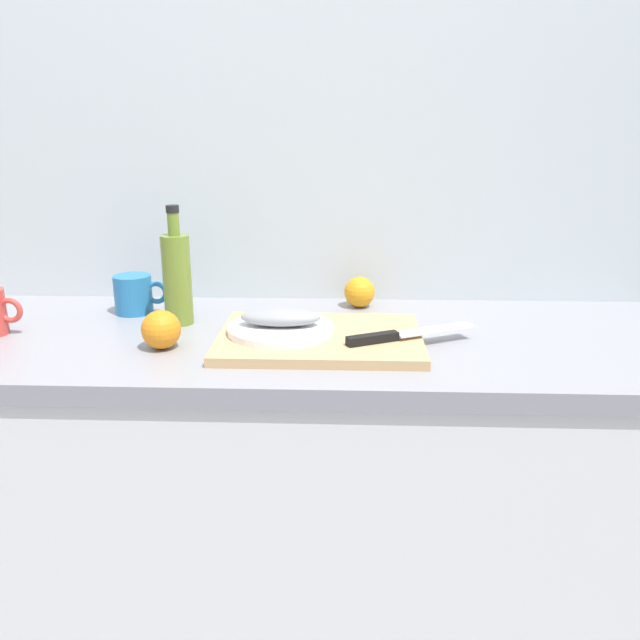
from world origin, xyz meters
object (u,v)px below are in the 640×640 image
(olive_oil_bottle, at_px, (177,277))
(coffee_mug_0, at_px, (134,294))
(chef_knife, at_px, (396,335))
(cutting_board, at_px, (320,338))
(fish_fillet, at_px, (280,317))
(white_plate, at_px, (281,329))

(olive_oil_bottle, relative_size, coffee_mug_0, 2.07)
(chef_knife, bearing_deg, coffee_mug_0, 133.33)
(cutting_board, relative_size, olive_oil_bottle, 1.56)
(cutting_board, relative_size, chef_knife, 1.53)
(chef_knife, bearing_deg, fish_fillet, 145.55)
(chef_knife, height_order, olive_oil_bottle, olive_oil_bottle)
(fish_fillet, relative_size, chef_knife, 0.61)
(fish_fillet, bearing_deg, chef_knife, -8.96)
(white_plate, bearing_deg, coffee_mug_0, 151.91)
(white_plate, distance_m, fish_fillet, 0.03)
(cutting_board, xyz_separation_m, coffee_mug_0, (-0.46, 0.21, 0.04))
(cutting_board, distance_m, chef_knife, 0.16)
(chef_knife, bearing_deg, white_plate, 145.55)
(chef_knife, relative_size, olive_oil_bottle, 1.02)
(cutting_board, distance_m, coffee_mug_0, 0.50)
(fish_fillet, height_order, chef_knife, fish_fillet)
(white_plate, xyz_separation_m, chef_knife, (0.24, -0.04, 0.00))
(olive_oil_bottle, xyz_separation_m, coffee_mug_0, (-0.13, 0.08, -0.06))
(olive_oil_bottle, height_order, coffee_mug_0, olive_oil_bottle)
(cutting_board, bearing_deg, coffee_mug_0, 155.70)
(fish_fillet, xyz_separation_m, olive_oil_bottle, (-0.24, 0.12, 0.06))
(white_plate, relative_size, fish_fillet, 1.33)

